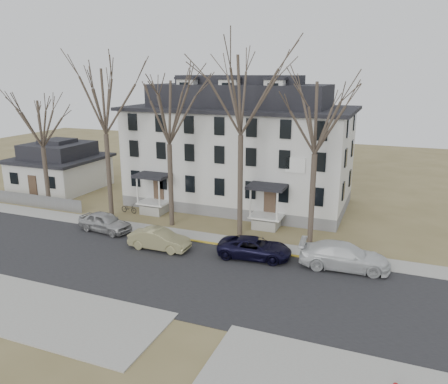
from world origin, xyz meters
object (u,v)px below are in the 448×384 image
at_px(tree_center, 241,90).
at_px(car_silver, 105,222).
at_px(car_white, 344,257).
at_px(bicycle_left, 129,209).
at_px(boarding_house, 239,148).
at_px(car_navy, 255,248).
at_px(tree_mid_left, 168,108).
at_px(tree_mid_right, 317,113).
at_px(tree_far_left, 103,97).
at_px(small_house, 60,168).
at_px(tree_bungalow, 40,121).
at_px(car_tan, 159,240).

distance_m(tree_center, car_silver, 14.87).
xyz_separation_m(tree_center, car_white, (8.34, -3.34, -10.25)).
bearing_deg(bicycle_left, boarding_house, -45.17).
height_order(car_white, bicycle_left, car_white).
bearing_deg(car_navy, tree_mid_left, 59.57).
distance_m(tree_mid_left, tree_mid_right, 11.50).
bearing_deg(tree_far_left, tree_mid_left, 0.00).
bearing_deg(tree_mid_right, boarding_house, 136.19).
height_order(small_house, tree_bungalow, tree_bungalow).
height_order(small_house, car_navy, small_house).
distance_m(tree_far_left, car_navy, 17.82).
bearing_deg(small_house, boarding_house, 5.59).
bearing_deg(small_house, car_silver, -36.74).
distance_m(tree_bungalow, car_silver, 11.98).
xyz_separation_m(car_silver, bicycle_left, (-0.94, 4.75, -0.34)).
xyz_separation_m(small_house, car_tan, (18.68, -11.16, -1.52)).
relative_size(tree_center, car_white, 2.57).
xyz_separation_m(tree_mid_left, bicycle_left, (-5.10, 1.36, -9.17)).
bearing_deg(tree_center, boarding_house, 110.20).
relative_size(tree_bungalow, bicycle_left, 6.57).
xyz_separation_m(car_tan, car_navy, (6.79, 1.09, -0.04)).
bearing_deg(car_navy, tree_mid_right, -43.81).
distance_m(small_house, tree_far_left, 15.00).
bearing_deg(tree_mid_right, tree_center, 180.00).
bearing_deg(car_white, tree_mid_right, 35.04).
relative_size(tree_mid_right, tree_bungalow, 1.18).
bearing_deg(bicycle_left, tree_mid_right, -89.85).
relative_size(tree_far_left, tree_center, 0.93).
bearing_deg(boarding_house, tree_mid_right, -43.81).
relative_size(tree_bungalow, car_navy, 2.16).
xyz_separation_m(small_house, bicycle_left, (11.90, -4.84, -1.82)).
relative_size(boarding_house, car_silver, 4.60).
height_order(tree_bungalow, bicycle_left, tree_bungalow).
bearing_deg(boarding_house, bicycle_left, -140.01).
xyz_separation_m(tree_center, car_tan, (-4.32, -4.97, -10.35)).
bearing_deg(tree_center, car_tan, -131.04).
relative_size(tree_center, tree_mid_right, 1.15).
bearing_deg(tree_bungalow, tree_far_left, 0.00).
bearing_deg(tree_far_left, small_house, 150.61).
distance_m(boarding_house, car_tan, 13.98).
xyz_separation_m(car_navy, bicycle_left, (-13.56, 5.24, -0.26)).
xyz_separation_m(small_house, car_navy, (25.46, -10.08, -1.55)).
distance_m(tree_bungalow, bicycle_left, 11.11).
bearing_deg(tree_bungalow, tree_center, 0.00).
xyz_separation_m(tree_far_left, car_navy, (14.46, -3.88, -9.65)).
xyz_separation_m(tree_mid_left, tree_center, (6.00, 0.00, 1.48)).
bearing_deg(small_house, car_white, -16.93).
relative_size(small_house, car_silver, 1.93).
bearing_deg(bicycle_left, tree_bungalow, 104.61).
xyz_separation_m(tree_far_left, car_silver, (1.84, -3.39, -9.57)).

